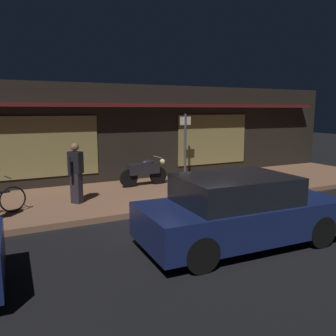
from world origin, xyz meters
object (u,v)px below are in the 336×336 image
object	(u,v)px
person_photographer	(76,172)
motorcycle	(145,171)
sign_post	(185,142)
parked_car_far	(239,211)

from	to	relation	value
person_photographer	motorcycle	bearing A→B (deg)	26.41
motorcycle	sign_post	bearing A→B (deg)	12.92
person_photographer	parked_car_far	distance (m)	4.73
motorcycle	person_photographer	world-z (taller)	person_photographer
person_photographer	parked_car_far	size ratio (longest dim) A/B	0.40
sign_post	motorcycle	bearing A→B (deg)	-167.08
person_photographer	sign_post	bearing A→B (deg)	21.11
motorcycle	parked_car_far	world-z (taller)	parked_car_far
motorcycle	sign_post	size ratio (longest dim) A/B	0.71
motorcycle	person_photographer	xyz separation A→B (m)	(-2.56, -1.27, 0.38)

